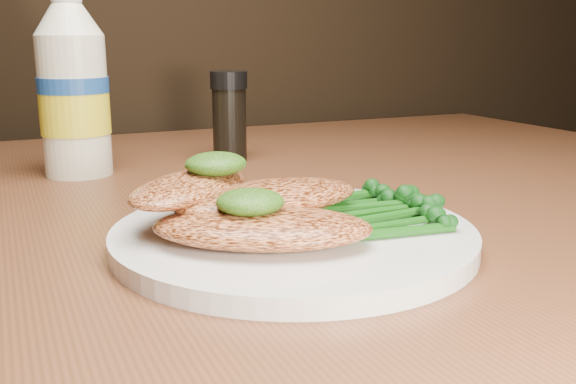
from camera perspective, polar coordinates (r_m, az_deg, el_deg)
name	(u,v)px	position (r m, az deg, el deg)	size (l,w,h in m)	color
plate	(294,235)	(0.45, 0.49, -3.87)	(0.25, 0.25, 0.01)	white
chicken_front	(262,227)	(0.41, -2.31, -3.14)	(0.14, 0.07, 0.02)	#CE7441
chicken_mid	(268,198)	(0.44, -1.77, -0.49)	(0.14, 0.07, 0.02)	#CE7441
chicken_back	(190,187)	(0.45, -8.67, 0.42)	(0.12, 0.06, 0.02)	#CE7441
pesto_front	(250,202)	(0.40, -3.37, -0.88)	(0.04, 0.04, 0.02)	black
pesto_back	(216,164)	(0.46, -6.42, 2.49)	(0.04, 0.04, 0.02)	black
broccolini_bundle	(358,208)	(0.46, 6.25, -1.37)	(0.12, 0.09, 0.02)	#154E11
mayo_bottle	(73,79)	(0.69, -18.55, 9.51)	(0.07, 0.07, 0.20)	white
pepper_grinder	(229,117)	(0.74, -5.22, 6.66)	(0.04, 0.04, 0.10)	black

